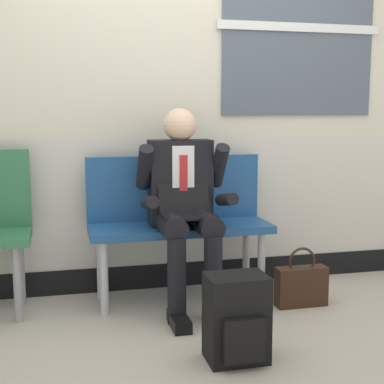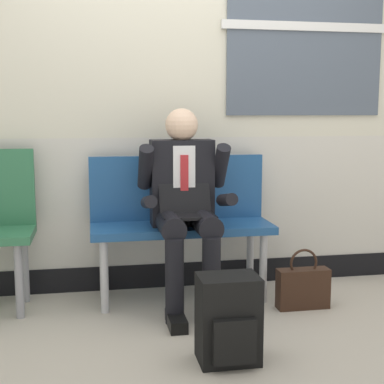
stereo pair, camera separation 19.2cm
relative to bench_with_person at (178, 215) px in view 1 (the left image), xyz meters
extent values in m
plane|color=#B2A899|center=(0.06, -0.45, -0.56)|extent=(18.00, 18.00, 0.00)
cube|color=beige|center=(0.06, 0.28, 1.34)|extent=(5.74, 0.12, 1.67)
cube|color=beige|center=(0.06, 0.28, 0.06)|extent=(5.74, 0.12, 0.89)
cube|color=black|center=(0.06, 0.28, -0.48)|extent=(5.74, 0.14, 0.17)
cube|color=#4C5666|center=(0.93, 0.21, 1.26)|extent=(1.14, 0.02, 1.23)
cube|color=silver|center=(0.93, 0.20, 1.26)|extent=(1.22, 0.03, 0.06)
cube|color=navy|center=(0.00, -0.07, -0.08)|extent=(1.18, 0.42, 0.05)
cube|color=navy|center=(0.00, 0.11, 0.17)|extent=(1.18, 0.04, 0.43)
cylinder|color=#B7B7BC|center=(-0.51, -0.22, -0.33)|extent=(0.05, 0.05, 0.46)
cylinder|color=#B7B7BC|center=(-0.51, 0.08, -0.33)|extent=(0.05, 0.05, 0.46)
cylinder|color=#B7B7BC|center=(0.51, -0.22, -0.33)|extent=(0.05, 0.05, 0.46)
cylinder|color=#B7B7BC|center=(0.51, 0.08, -0.33)|extent=(0.05, 0.05, 0.46)
cylinder|color=gray|center=(-1.02, -0.22, -0.33)|extent=(0.05, 0.05, 0.46)
cylinder|color=gray|center=(-1.02, 0.08, -0.33)|extent=(0.05, 0.05, 0.46)
cylinder|color=black|center=(-0.11, -0.28, -0.01)|extent=(0.15, 0.40, 0.15)
cylinder|color=black|center=(-0.11, -0.47, -0.31)|extent=(0.11, 0.11, 0.51)
cube|color=black|center=(-0.11, -0.53, -0.53)|extent=(0.10, 0.26, 0.07)
cylinder|color=black|center=(0.11, -0.28, -0.01)|extent=(0.15, 0.40, 0.15)
cylinder|color=black|center=(0.11, -0.47, -0.31)|extent=(0.11, 0.11, 0.51)
cube|color=black|center=(0.11, -0.53, -0.53)|extent=(0.10, 0.26, 0.07)
cube|color=black|center=(0.00, -0.07, 0.22)|extent=(0.40, 0.18, 0.55)
cube|color=silver|center=(0.00, -0.17, 0.27)|extent=(0.14, 0.01, 0.39)
cube|color=#B22328|center=(0.00, -0.18, 0.24)|extent=(0.05, 0.01, 0.33)
sphere|color=beige|center=(0.00, -0.07, 0.59)|extent=(0.21, 0.21, 0.21)
cylinder|color=black|center=(-0.24, -0.14, 0.33)|extent=(0.09, 0.25, 0.30)
cylinder|color=black|center=(-0.24, -0.31, 0.14)|extent=(0.08, 0.27, 0.12)
cylinder|color=black|center=(0.24, -0.14, 0.33)|extent=(0.09, 0.25, 0.30)
cylinder|color=black|center=(0.24, -0.31, 0.14)|extent=(0.08, 0.27, 0.12)
cube|color=black|center=(0.00, -0.31, 0.05)|extent=(0.32, 0.22, 0.02)
cube|color=black|center=(0.00, -0.18, 0.16)|extent=(0.32, 0.08, 0.21)
cube|color=black|center=(0.08, -1.02, -0.34)|extent=(0.30, 0.22, 0.44)
cube|color=black|center=(0.08, -1.14, -0.41)|extent=(0.21, 0.04, 0.22)
cube|color=#331E14|center=(0.73, -0.37, -0.43)|extent=(0.33, 0.11, 0.25)
torus|color=#331E14|center=(0.73, -0.37, -0.27)|extent=(0.18, 0.02, 0.18)
camera|label=1|loc=(-0.76, -3.50, 0.67)|focal=51.40mm
camera|label=2|loc=(-0.57, -3.54, 0.67)|focal=51.40mm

